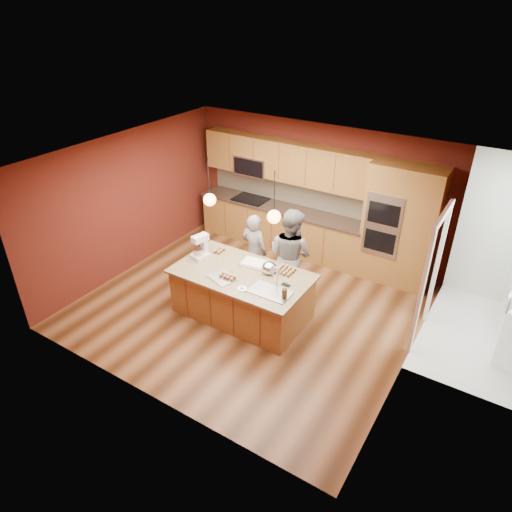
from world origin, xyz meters
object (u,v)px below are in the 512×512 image
Objects in this scene: island at (243,294)px; person_right at (290,255)px; stand_mixer at (200,248)px; person_left at (254,251)px; mixing_bowl at (269,268)px.

island is 1.31× the size of person_right.
island is 1.08m from stand_mixer.
person_left is 3.43× the size of stand_mixer.
island is at bearing -147.85° from mixing_bowl.
island is at bearing 75.17° from person_right.
person_left is 5.74× the size of mixing_bowl.
person_right is 1.57m from stand_mixer.
mixing_bowl is (0.71, -0.66, 0.21)m from person_left.
island is 1.08m from person_right.
stand_mixer reaches higher than mixing_bowl.
mixing_bowl is at bearing 21.72° from stand_mixer.
person_right is (0.75, 0.00, 0.14)m from person_left.
stand_mixer is at bearing 176.67° from island.
person_left is at bearing 9.87° from person_right.
person_right reaches higher than island.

